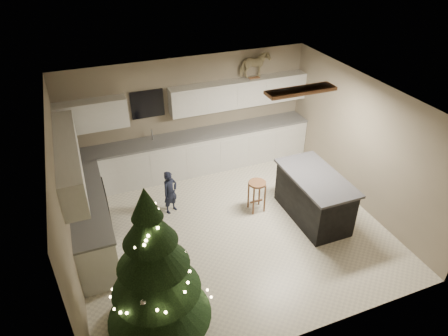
{
  "coord_description": "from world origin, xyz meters",
  "views": [
    {
      "loc": [
        -2.25,
        -5.38,
        5.06
      ],
      "look_at": [
        0.0,
        0.35,
        1.15
      ],
      "focal_mm": 32.0,
      "sensor_mm": 36.0,
      "label": 1
    }
  ],
  "objects": [
    {
      "name": "island",
      "position": [
        1.62,
        -0.25,
        0.48
      ],
      "size": [
        0.9,
        1.7,
        0.95
      ],
      "color": "black",
      "rests_on": "ground_plane"
    },
    {
      "name": "toddler",
      "position": [
        -0.91,
        0.92,
        0.46
      ],
      "size": [
        0.4,
        0.35,
        0.92
      ],
      "primitive_type": "imported",
      "rotation": [
        0.0,
        0.0,
        0.49
      ],
      "color": "black",
      "rests_on": "ground_plane"
    },
    {
      "name": "rocking_horse",
      "position": [
        1.49,
        2.33,
        2.29
      ],
      "size": [
        0.66,
        0.32,
        0.57
      ],
      "rotation": [
        0.0,
        0.0,
        1.61
      ],
      "color": "brown",
      "rests_on": "cabinetry"
    },
    {
      "name": "ground_plane",
      "position": [
        0.0,
        0.0,
        0.0
      ],
      "size": [
        5.5,
        5.5,
        0.0
      ],
      "primitive_type": "plane",
      "color": "beige"
    },
    {
      "name": "christmas_tree",
      "position": [
        -1.75,
        -1.6,
        1.0
      ],
      "size": [
        1.53,
        1.48,
        2.44
      ],
      "rotation": [
        0.0,
        0.0,
        0.21
      ],
      "color": "#3F2816",
      "rests_on": "ground_plane"
    },
    {
      "name": "room_shell",
      "position": [
        0.02,
        0.0,
        1.75
      ],
      "size": [
        5.52,
        5.02,
        2.61
      ],
      "color": "gray",
      "rests_on": "ground_plane"
    },
    {
      "name": "bar_stool",
      "position": [
        0.7,
        0.34,
        0.5
      ],
      "size": [
        0.35,
        0.35,
        0.66
      ],
      "rotation": [
        0.0,
        0.0,
        0.23
      ],
      "color": "brown",
      "rests_on": "ground_plane"
    },
    {
      "name": "cabinetry",
      "position": [
        -0.91,
        1.65,
        0.76
      ],
      "size": [
        5.5,
        3.2,
        2.0
      ],
      "color": "silver",
      "rests_on": "ground_plane"
    }
  ]
}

